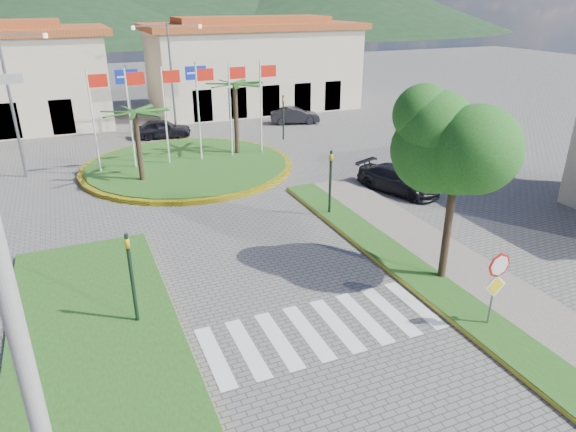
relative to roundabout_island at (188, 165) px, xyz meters
name	(u,v)px	position (x,y,z in m)	size (l,w,h in m)	color
ground	(391,417)	(0.00, -22.00, -0.17)	(160.00, 160.00, 0.00)	slate
sidewalk_right	(513,317)	(6.00, -20.00, -0.10)	(4.00, 28.00, 0.15)	gray
verge_right	(485,326)	(4.80, -20.00, -0.08)	(1.60, 28.00, 0.18)	#1E4B15
median_left	(96,341)	(-6.50, -16.00, -0.08)	(5.00, 14.00, 0.18)	#1E4B15
crosswalk	(319,329)	(0.00, -18.00, -0.17)	(8.00, 3.00, 0.01)	silver
roundabout_island	(188,165)	(0.00, 0.00, 0.00)	(12.70, 12.70, 6.00)	yellow
stop_sign	(496,279)	(4.90, -20.04, 1.62)	(0.80, 0.11, 2.65)	slate
deciduous_tree	(459,143)	(5.50, -17.00, 5.00)	(3.60, 3.60, 6.80)	black
utility_pole	(19,342)	(-7.50, -22.00, 4.33)	(0.32, 0.32, 9.00)	gray
traffic_light_left	(131,271)	(-5.20, -15.50, 1.77)	(0.15, 0.18, 3.20)	black
traffic_light_right	(330,177)	(4.50, -10.00, 1.77)	(0.15, 0.18, 3.20)	black
traffic_light_far	(283,113)	(8.00, 4.00, 1.77)	(0.18, 0.15, 3.20)	black
direction_sign_west	(128,89)	(-2.00, 8.97, 3.36)	(1.60, 0.14, 5.20)	slate
direction_sign_east	(197,85)	(3.00, 8.97, 3.36)	(1.60, 0.14, 5.20)	slate
street_lamp_centre	(171,75)	(1.00, 8.00, 4.32)	(4.80, 0.16, 8.00)	slate
street_lamp_west	(10,99)	(-9.00, 2.00, 4.32)	(4.80, 0.16, 8.00)	slate
building_right	(253,65)	(10.00, 16.00, 3.73)	(19.08, 9.54, 8.05)	beige
hill_near_back	(32,5)	(-10.00, 108.00, 7.83)	(110.00, 110.00, 16.00)	black
white_van	(83,121)	(-5.23, 13.50, 0.42)	(1.96, 4.25, 1.18)	#BDBDBF
car_dark_a	(163,128)	(0.01, 8.00, 0.52)	(1.63, 4.04, 1.38)	black
car_dark_b	(295,116)	(10.85, 8.35, 0.48)	(1.39, 3.98, 1.31)	black
car_side_right	(398,180)	(9.37, -8.51, 0.50)	(1.89, 4.64, 1.35)	black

